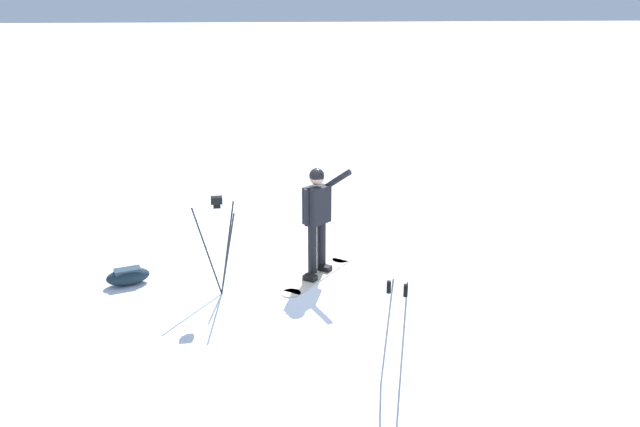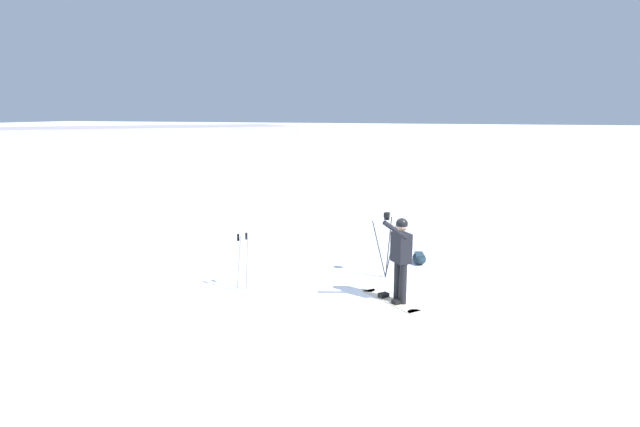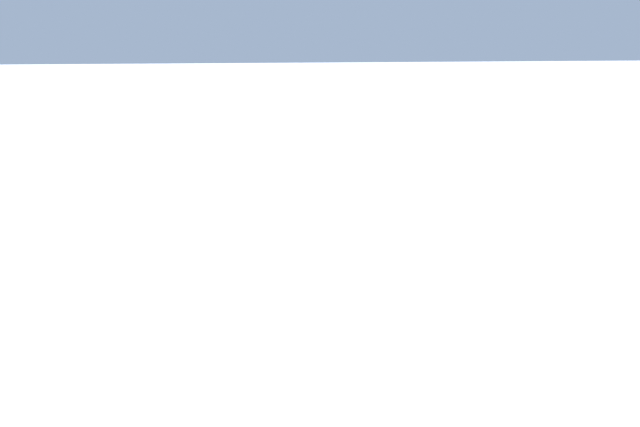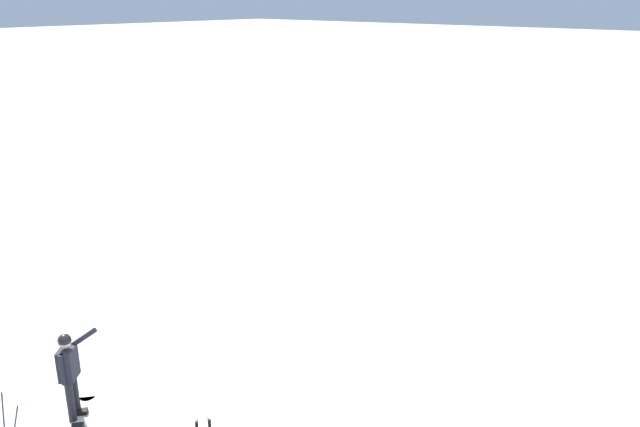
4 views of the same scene
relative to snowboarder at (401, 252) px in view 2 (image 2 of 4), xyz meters
The scene contains 7 objects.
ground_plane 1.14m from the snowboarder, behind, with size 300.00×300.00×0.00m, color white.
snowboarder is the anchor object (origin of this frame).
snowboard 1.04m from the snowboarder, behind, with size 1.43×1.25×0.10m.
gear_bag_large 3.06m from the snowboarder, 90.87° to the left, with size 0.49×0.71×0.26m.
camera_tripod 1.62m from the snowboarder, 111.48° to the left, with size 0.58×0.62×1.51m.
ski_poles 3.25m from the snowboarder, behind, with size 0.29×0.30×1.25m.
distant_ridge 59.72m from the snowboarder, 134.93° to the left, with size 39.53×39.24×1.86m.
Camera 2 is at (2.23, -10.05, 3.73)m, focal length 30.10 mm.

